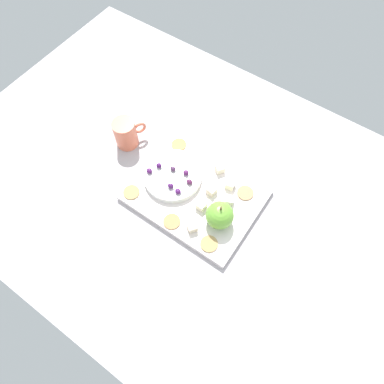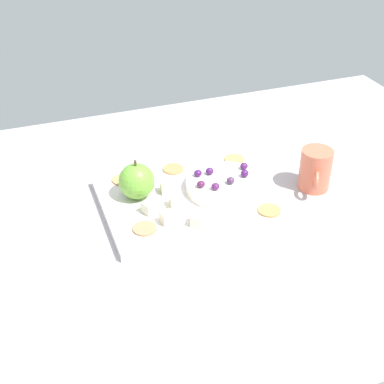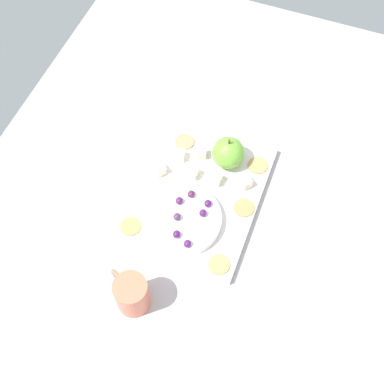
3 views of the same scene
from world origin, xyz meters
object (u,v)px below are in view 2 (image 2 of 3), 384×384
Objects in this scene: apple_whole at (137,181)px; cup at (315,170)px; cheese_cube_0 at (166,188)px; cracker_2 at (234,159)px; cheese_cube_4 at (176,201)px; grape_3 at (244,166)px; grape_0 at (213,187)px; grape_4 at (210,171)px; cracker_1 at (145,229)px; cracker_0 at (123,180)px; cracker_3 at (173,169)px; cheese_cube_3 at (167,218)px; cheese_cube_2 at (198,220)px; grape_2 at (198,173)px; grape_5 at (245,173)px; grape_6 at (201,184)px; cheese_cube_5 at (149,208)px; serving_dish at (225,185)px; platter at (188,200)px; grape_1 at (231,181)px; cracker_4 at (269,210)px; cheese_cube_1 at (151,173)px.

apple_whole is 0.79× the size of cup.
cracker_2 is at bearing 21.34° from cheese_cube_0.
cheese_cube_4 is 1.35× the size of grape_3.
cup is at bearing -2.68° from grape_0.
grape_4 is (1.46, 5.73, 0.05)cm from grape_0.
cracker_0 is at bearing 89.38° from cracker_1.
cheese_cube_3 is at bearing -111.86° from cracker_3.
grape_2 reaches higher than cheese_cube_2.
grape_0 reaches higher than cracker_1.
grape_5 is at bearing -23.63° from cracker_0.
grape_6 reaches higher than cheese_cube_2.
grape_2 is at bearing 36.93° from cracker_1.
apple_whole reaches higher than cheese_cube_5.
cheese_cube_3 is 0.51× the size of cracker_0.
cheese_cube_0 is 8.93cm from cracker_3.
cracker_0 is (-19.22, 10.67, -0.80)cm from serving_dish.
platter is 13.73cm from cracker_1.
cheese_cube_2 is 7.46cm from cheese_cube_4.
cheese_cube_0 is 12.97cm from cracker_1.
cracker_0 is at bearing 141.35° from grape_6.
grape_1 is (8.71, -1.83, 3.68)cm from platter.
grape_4 reaches higher than cracker_0.
cheese_cube_5 is (-2.24, 4.29, 0.00)cm from cheese_cube_3.
grape_0 is at bearing -171.04° from grape_1.
cheese_cube_0 is 7.33cm from grape_6.
cracker_1 is 38.91cm from cup.
cup is (13.63, -6.30, -0.11)cm from grape_3.
cheese_cube_2 is 1.35× the size of grape_6.
cracker_0 is (-4.38, 17.31, -0.95)cm from cheese_cube_3.
apple_whole is 4.29× the size of grape_5.
grape_0 is (8.00, 0.11, 1.59)cm from cheese_cube_4.
cheese_cube_4 is 18.44cm from cracker_4.
grape_5 is 15.18cm from cup.
cheese_cube_0 is 7.35cm from grape_2.
cheese_cube_0 is 0.51× the size of cracker_2.
platter is at bearing -151.59° from grape_4.
serving_dish is 16.40cm from cheese_cube_1.
platter is 7.65× the size of cracker_3.
cup is at bearing -1.24° from cheese_cube_5.
cheese_cube_1 reaches higher than cracker_0.
cheese_cube_5 is 1.35× the size of grape_1.
cheese_cube_2 is 19.78cm from grape_3.
grape_5 is at bearing 8.91° from cheese_cube_4.
grape_5 is (7.97, 2.39, 0.06)cm from grape_0.
apple_whole reaches higher than grape_5.
grape_2 is (-5.27, 5.27, -0.02)cm from grape_1.
cup reaches higher than cracker_1.
platter is at bearing 36.89° from cheese_cube_4.
platter is 10.14cm from cheese_cube_2.
cheese_cube_3 reaches higher than platter.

